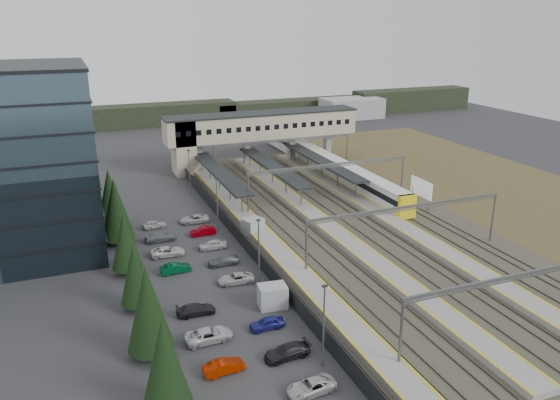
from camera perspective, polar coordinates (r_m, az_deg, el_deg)
name	(u,v)px	position (r m, az deg, el deg)	size (l,w,h in m)	color
ground	(295,248)	(74.14, 1.60, -5.04)	(220.00, 220.00, 0.00)	#2B2B2D
conifer_row	(129,251)	(63.77, -15.50, -5.11)	(4.42, 49.82, 9.50)	black
car_park	(210,278)	(65.23, -7.36, -8.09)	(10.60, 44.72, 1.29)	#9F1E00
lampposts	(235,223)	(71.05, -4.72, -2.40)	(0.50, 53.25, 8.07)	slate
fence	(238,235)	(76.02, -4.40, -3.65)	(0.08, 90.00, 2.00)	#26282B
relay_cabin_near	(273,296)	(59.51, -0.78, -10.02)	(3.23, 2.52, 2.50)	#9A9B9F
relay_cabin_far	(253,227)	(78.10, -2.84, -2.81)	(3.29, 3.02, 2.46)	#9A9B9F
rail_corridor	(340,224)	(81.96, 6.24, -2.55)	(34.00, 90.00, 0.92)	#3B372C
canopies	(272,166)	(98.99, -0.79, 3.52)	(23.10, 30.00, 3.28)	black
footbridge	(249,129)	(112.07, -3.22, 7.40)	(40.40, 6.40, 11.20)	beige
gantries	(364,190)	(79.67, 8.75, 1.06)	(28.40, 62.28, 7.17)	slate
train	(321,161)	(110.53, 4.26, 4.13)	(2.96, 61.83, 3.72)	silver
billboard	(421,189)	(91.43, 14.53, 1.13)	(0.21, 5.67, 4.76)	slate
scrub_east	(524,198)	(102.90, 24.13, 0.18)	(34.00, 120.00, 0.06)	#4A3B26
treeline_far	(247,111)	(164.90, -3.44, 9.29)	(170.00, 19.00, 7.00)	black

